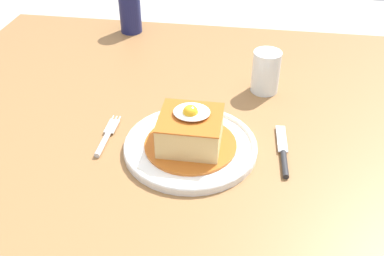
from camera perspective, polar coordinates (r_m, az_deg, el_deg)
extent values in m
cube|color=olive|center=(1.00, -2.34, -0.19)|extent=(1.27, 1.10, 0.04)
cylinder|color=olive|center=(1.74, -17.44, 0.72)|extent=(0.07, 0.07, 0.70)
cylinder|color=olive|center=(1.63, 20.86, -2.73)|extent=(0.07, 0.07, 0.70)
cylinder|color=white|center=(0.91, -0.19, -2.52)|extent=(0.28, 0.28, 0.01)
torus|color=white|center=(0.90, -0.19, -2.16)|extent=(0.28, 0.28, 0.01)
cylinder|color=#B75B1E|center=(0.90, -0.19, -2.13)|extent=(0.19, 0.19, 0.01)
cube|color=#DBB770|center=(0.88, -0.20, -0.37)|extent=(0.12, 0.12, 0.06)
cube|color=#B75B1E|center=(0.86, -0.20, 1.40)|extent=(0.13, 0.12, 0.00)
ellipsoid|color=white|center=(0.86, -0.04, 2.11)|extent=(0.07, 0.07, 0.01)
sphere|color=yellow|center=(0.85, -0.20, 2.03)|extent=(0.03, 0.03, 0.03)
cylinder|color=silver|center=(0.93, -11.55, -2.08)|extent=(0.01, 0.08, 0.01)
cube|color=silver|center=(0.98, -10.38, 0.23)|extent=(0.02, 0.05, 0.00)
cylinder|color=silver|center=(1.00, -9.52, 1.02)|extent=(0.00, 0.03, 0.00)
cylinder|color=silver|center=(1.00, -9.96, 1.06)|extent=(0.00, 0.03, 0.00)
cylinder|color=silver|center=(1.00, -10.39, 1.10)|extent=(0.00, 0.03, 0.00)
cylinder|color=#262628|center=(0.88, 11.94, -4.62)|extent=(0.02, 0.08, 0.01)
cube|color=silver|center=(0.95, 11.57, -1.36)|extent=(0.03, 0.09, 0.00)
cylinder|color=#191E51|center=(1.41, -8.04, 14.61)|extent=(0.07, 0.07, 0.12)
cylinder|color=silver|center=(1.10, 9.45, 6.15)|extent=(0.06, 0.06, 0.06)
cylinder|color=silver|center=(1.09, 9.58, 7.22)|extent=(0.07, 0.07, 0.10)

